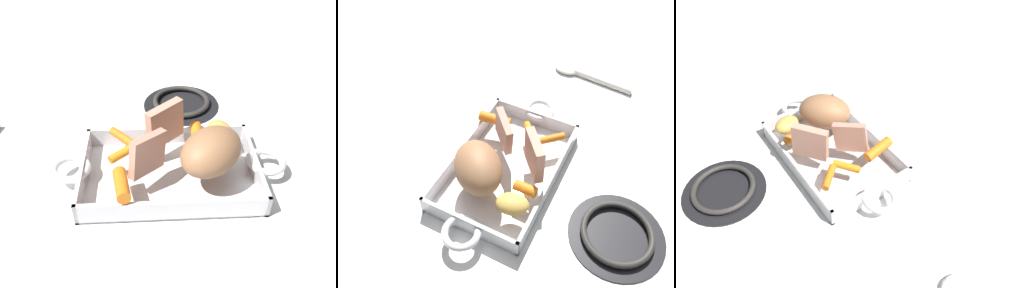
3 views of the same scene
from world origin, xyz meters
TOP-DOWN VIEW (x-y plane):
  - ground_plane at (0.00, 0.00)m, footprint 2.37×2.37m
  - roasting_dish at (0.00, 0.00)m, footprint 0.44×0.21m
  - pork_roast at (-0.07, 0.02)m, footprint 0.15×0.15m
  - roast_slice_thin at (0.04, 0.02)m, footprint 0.07×0.07m
  - roast_slice_outer at (0.01, -0.06)m, footprint 0.08×0.07m
  - baby_carrot_northwest at (0.09, -0.06)m, footprint 0.05×0.06m
  - baby_carrot_long at (0.08, 0.07)m, footprint 0.04×0.08m
  - baby_carrot_center_left at (0.08, -0.02)m, footprint 0.06×0.05m
  - baby_carrot_northeast at (-0.06, -0.07)m, footprint 0.02×0.05m
  - potato_corner at (-0.10, -0.06)m, footprint 0.06×0.07m
  - stove_burner_rear at (-0.04, -0.26)m, footprint 0.18×0.18m

SIDE VIEW (x-z plane):
  - ground_plane at x=0.00m, z-range 0.00..0.00m
  - stove_burner_rear at x=-0.04m, z-range 0.00..0.02m
  - roasting_dish at x=0.00m, z-range -0.01..0.04m
  - baby_carrot_northwest at x=0.09m, z-range 0.04..0.06m
  - baby_carrot_center_left at x=0.08m, z-range 0.04..0.06m
  - baby_carrot_northeast at x=-0.06m, z-range 0.04..0.07m
  - baby_carrot_long at x=0.08m, z-range 0.04..0.07m
  - potato_corner at x=-0.10m, z-range 0.04..0.08m
  - roast_slice_thin at x=0.04m, z-range 0.04..0.12m
  - pork_roast at x=-0.07m, z-range 0.04..0.12m
  - roast_slice_outer at x=0.01m, z-range 0.04..0.13m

